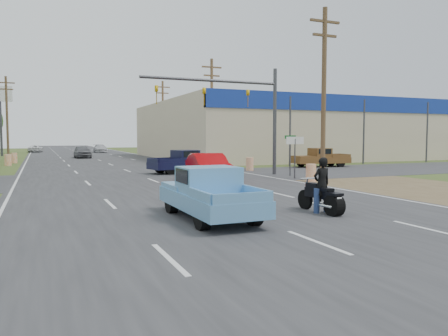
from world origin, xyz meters
name	(u,v)px	position (x,y,z in m)	size (l,w,h in m)	color
ground	(317,243)	(0.00, 0.00, 0.00)	(200.00, 200.00, 0.00)	#37491D
main_road	(99,160)	(0.00, 40.00, 0.01)	(15.00, 180.00, 0.02)	#2D2D30
cross_road	(145,178)	(0.00, 18.00, 0.01)	(120.00, 10.00, 0.02)	#2D2D30
dirt_verge	(378,183)	(11.00, 10.00, 0.01)	(8.00, 18.00, 0.01)	brown
big_box_store	(342,131)	(32.00, 39.93, 3.31)	(50.00, 28.10, 6.60)	#B7A88C
utility_pole_1	(324,89)	(9.50, 13.00, 5.32)	(2.00, 0.28, 10.00)	#4C3823
utility_pole_2	(212,108)	(9.50, 31.00, 5.32)	(2.00, 0.28, 10.00)	#4C3823
utility_pole_3	(163,116)	(9.50, 49.00, 5.32)	(2.00, 0.28, 10.00)	#4C3823
utility_pole_6	(7,114)	(-9.50, 52.00, 5.32)	(2.00, 0.28, 10.00)	#4C3823
tree_3	(340,120)	(55.00, 70.00, 6.19)	(8.40, 8.40, 10.40)	#422D19
tree_5	(195,124)	(30.00, 95.00, 5.88)	(7.98, 7.98, 9.88)	#422D19
barrel_0	(311,173)	(8.00, 12.00, 0.50)	(0.56, 0.56, 1.00)	orange
barrel_1	(250,164)	(8.40, 20.50, 0.50)	(0.56, 0.56, 1.00)	orange
barrel_2	(8,160)	(-8.50, 34.00, 0.50)	(0.56, 0.56, 1.00)	orange
barrel_3	(14,158)	(-8.20, 38.00, 0.50)	(0.56, 0.56, 1.00)	orange
pole_sign_left_far	(0,101)	(-10.50, 56.00, 7.17)	(3.00, 0.35, 9.20)	#3F3F44
lane_sign	(295,147)	(8.20, 14.00, 1.90)	(1.20, 0.08, 2.52)	#3F3F44
street_name_sign	(290,151)	(8.80, 15.50, 1.61)	(0.80, 0.08, 2.61)	#3F3F44
signal_mast	(238,101)	(5.82, 17.00, 4.80)	(9.12, 0.40, 7.00)	#3F3F44
red_convertible	(209,168)	(2.54, 13.73, 0.80)	(1.69, 4.83, 1.59)	#B4080C
motorcycle	(323,199)	(2.51, 3.27, 0.49)	(0.67, 2.19, 1.11)	black
rider	(322,187)	(2.50, 3.33, 0.87)	(0.63, 0.42, 1.74)	black
blue_pickup	(208,192)	(-1.24, 3.93, 0.80)	(1.87, 4.81, 1.59)	black
navy_pickup	(185,161)	(3.40, 20.50, 0.81)	(5.09, 2.74, 1.60)	black
brown_pickup	(319,157)	(15.67, 22.01, 0.80)	(4.92, 2.28, 1.58)	black
distant_car_grey	(82,152)	(-1.18, 46.37, 0.76)	(1.79, 4.45, 1.52)	slate
distant_car_silver	(100,149)	(3.20, 64.76, 0.66)	(1.85, 4.56, 1.32)	silver
distant_car_white	(35,149)	(-6.50, 70.12, 0.59)	(1.96, 4.25, 1.18)	white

